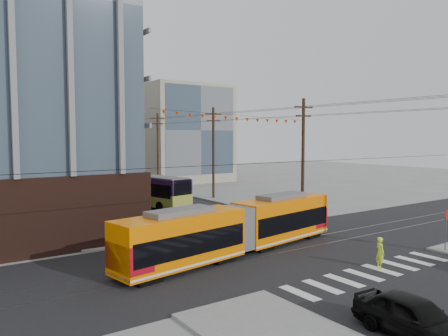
{
  "coord_description": "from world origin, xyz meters",
  "views": [
    {
      "loc": [
        -20.25,
        -17.77,
        7.53
      ],
      "look_at": [
        -0.24,
        11.14,
        4.99
      ],
      "focal_mm": 35.0,
      "sensor_mm": 36.0,
      "label": 1
    }
  ],
  "objects": [
    {
      "name": "stop_sign",
      "position": [
        7.51,
        -2.99,
        1.33
      ],
      "size": [
        1.03,
        1.03,
        2.67
      ],
      "primitive_type": null,
      "rotation": [
        0.0,
        0.0,
        0.33
      ],
      "color": "#AF1118",
      "rests_on": "ground"
    },
    {
      "name": "utility_pole_far",
      "position": [
        8.5,
        56.0,
        5.5
      ],
      "size": [
        0.3,
        0.3,
        11.0
      ],
      "primitive_type": "cylinder",
      "color": "black",
      "rests_on": "ground"
    },
    {
      "name": "bg_bldg_ne_near",
      "position": [
        16.0,
        48.0,
        8.0
      ],
      "size": [
        14.0,
        14.0,
        16.0
      ],
      "primitive_type": "cube",
      "color": "gray",
      "rests_on": "ground"
    },
    {
      "name": "black_sedan",
      "position": [
        -5.44,
        -8.83,
        0.81
      ],
      "size": [
        2.09,
        4.81,
        1.61
      ],
      "primitive_type": "imported",
      "rotation": [
        0.0,
        0.0,
        -0.04
      ],
      "color": "black",
      "rests_on": "ground"
    },
    {
      "name": "parked_car_silver",
      "position": [
        -5.65,
        13.46,
        0.74
      ],
      "size": [
        1.92,
        4.62,
        1.49
      ],
      "primitive_type": "imported",
      "rotation": [
        0.0,
        0.0,
        3.06
      ],
      "color": "#A7B1BF",
      "rests_on": "ground"
    },
    {
      "name": "parked_car_grey",
      "position": [
        -5.56,
        23.83,
        0.63
      ],
      "size": [
        2.8,
        4.79,
        1.25
      ],
      "primitive_type": "imported",
      "rotation": [
        0.0,
        0.0,
        2.97
      ],
      "color": "slate",
      "rests_on": "ground"
    },
    {
      "name": "city_bus",
      "position": [
        -0.46,
        25.7,
        1.72
      ],
      "size": [
        5.02,
        12.44,
        3.45
      ],
      "primitive_type": null,
      "rotation": [
        0.0,
        0.0,
        0.2
      ],
      "color": "#261438",
      "rests_on": "ground"
    },
    {
      "name": "streetcar",
      "position": [
        -3.93,
        4.36,
        1.67
      ],
      "size": [
        17.47,
        5.33,
        3.34
      ],
      "primitive_type": null,
      "rotation": [
        0.0,
        0.0,
        0.17
      ],
      "color": "orange",
      "rests_on": "ground"
    },
    {
      "name": "pedestrian",
      "position": [
        1.01,
        -2.73,
        0.91
      ],
      "size": [
        0.67,
        0.78,
        1.82
      ],
      "primitive_type": "imported",
      "rotation": [
        0.0,
        0.0,
        1.14
      ],
      "color": "#D7FF31",
      "rests_on": "ground"
    },
    {
      "name": "ground",
      "position": [
        0.0,
        0.0,
        0.0
      ],
      "size": [
        160.0,
        160.0,
        0.0
      ],
      "primitive_type": "plane",
      "color": "slate"
    },
    {
      "name": "jersey_barrier",
      "position": [
        8.3,
        11.1,
        0.45
      ],
      "size": [
        1.36,
        4.52,
        0.89
      ],
      "primitive_type": "cube",
      "rotation": [
        0.0,
        0.0,
        0.08
      ],
      "color": "slate",
      "rests_on": "ground"
    },
    {
      "name": "parked_car_white",
      "position": [
        -5.81,
        20.3,
        0.71
      ],
      "size": [
        3.66,
        5.31,
        1.43
      ],
      "primitive_type": "imported",
      "rotation": [
        0.0,
        0.0,
        3.52
      ],
      "color": "silver",
      "rests_on": "ground"
    },
    {
      "name": "bg_bldg_ne_far",
      "position": [
        18.0,
        68.0,
        7.0
      ],
      "size": [
        16.0,
        16.0,
        14.0
      ],
      "primitive_type": "cube",
      "color": "#8C99A5",
      "rests_on": "ground"
    }
  ]
}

